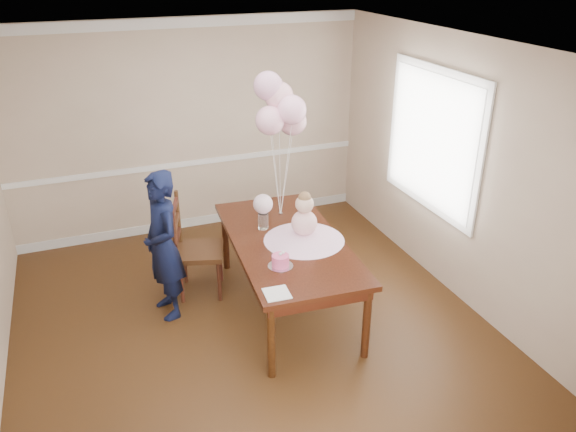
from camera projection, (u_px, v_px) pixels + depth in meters
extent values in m
cube|color=#311C0C|center=(254.00, 330.00, 5.55)|extent=(4.50, 5.00, 0.00)
cube|color=white|center=(244.00, 49.00, 4.38)|extent=(4.50, 5.00, 0.02)
cube|color=tan|center=(190.00, 129.00, 7.07)|extent=(4.50, 0.02, 2.70)
cube|color=tan|center=(398.00, 395.00, 2.86)|extent=(4.50, 0.02, 2.70)
cube|color=tan|center=(461.00, 173.00, 5.70)|extent=(0.02, 5.00, 2.70)
cube|color=white|center=(192.00, 163.00, 7.26)|extent=(4.50, 0.02, 0.07)
cube|color=silver|center=(181.00, 23.00, 6.51)|extent=(4.50, 0.02, 0.12)
cube|color=silver|center=(197.00, 221.00, 7.62)|extent=(4.50, 0.02, 0.12)
cube|color=white|center=(433.00, 140.00, 6.03)|extent=(0.02, 1.66, 1.56)
cube|color=silver|center=(431.00, 140.00, 6.02)|extent=(0.01, 1.50, 1.40)
cube|color=black|center=(287.00, 242.00, 5.58)|extent=(1.20, 2.18, 0.05)
cube|color=black|center=(287.00, 249.00, 5.62)|extent=(1.08, 2.07, 0.11)
cylinder|color=black|center=(271.00, 342.00, 4.80)|extent=(0.08, 0.08, 0.74)
cylinder|color=black|center=(367.00, 323.00, 5.03)|extent=(0.08, 0.08, 0.74)
cylinder|color=black|center=(226.00, 240.00, 6.47)|extent=(0.08, 0.08, 0.74)
cylinder|color=black|center=(299.00, 229.00, 6.71)|extent=(0.08, 0.08, 0.74)
cone|color=#EFB0D4|center=(304.00, 235.00, 5.54)|extent=(0.86, 0.86, 0.11)
sphere|color=#F49AC6|center=(304.00, 223.00, 5.49)|extent=(0.25, 0.25, 0.25)
sphere|color=beige|center=(305.00, 204.00, 5.40)|extent=(0.18, 0.18, 0.18)
sphere|color=brown|center=(305.00, 198.00, 5.37)|extent=(0.13, 0.13, 0.13)
cylinder|color=silver|center=(280.00, 266.00, 5.10)|extent=(0.25, 0.25, 0.01)
cylinder|color=#DE467E|center=(280.00, 261.00, 5.08)|extent=(0.17, 0.17, 0.11)
sphere|color=silver|center=(280.00, 254.00, 5.05)|extent=(0.03, 0.03, 0.03)
sphere|color=white|center=(283.00, 252.00, 5.07)|extent=(0.03, 0.03, 0.03)
cylinder|color=white|center=(263.00, 221.00, 5.76)|extent=(0.11, 0.11, 0.17)
sphere|color=beige|center=(263.00, 204.00, 5.68)|extent=(0.20, 0.20, 0.20)
cube|color=white|center=(277.00, 293.00, 4.69)|extent=(0.23, 0.23, 0.01)
cylinder|color=silver|center=(281.00, 214.00, 6.10)|extent=(0.05, 0.05, 0.02)
sphere|color=#F4ADC4|center=(270.00, 120.00, 5.62)|extent=(0.30, 0.30, 0.30)
sphere|color=#FFB4D4|center=(292.00, 110.00, 5.58)|extent=(0.30, 0.30, 0.30)
sphere|color=#EDA8B5|center=(279.00, 96.00, 5.65)|extent=(0.30, 0.30, 0.30)
sphere|color=#D899BA|center=(268.00, 86.00, 5.59)|extent=(0.30, 0.30, 0.30)
sphere|color=#D99AA7|center=(292.00, 121.00, 5.78)|extent=(0.30, 0.30, 0.30)
cylinder|color=white|center=(276.00, 176.00, 5.89)|extent=(0.10, 0.01, 0.88)
cylinder|color=white|center=(286.00, 171.00, 5.87)|extent=(0.10, 0.06, 0.99)
cylinder|color=white|center=(280.00, 164.00, 5.91)|extent=(0.03, 0.10, 1.10)
cylinder|color=silver|center=(275.00, 160.00, 5.88)|extent=(0.08, 0.11, 1.20)
cylinder|color=white|center=(286.00, 176.00, 5.97)|extent=(0.15, 0.07, 0.82)
cube|color=#361D0E|center=(200.00, 251.00, 5.97)|extent=(0.60, 0.60, 0.05)
cylinder|color=#3E1A10|center=(181.00, 283.00, 5.89)|extent=(0.05, 0.05, 0.47)
cylinder|color=#35170E|center=(219.00, 281.00, 5.92)|extent=(0.05, 0.05, 0.47)
cylinder|color=#3C1B10|center=(185.00, 264.00, 6.24)|extent=(0.05, 0.05, 0.47)
cylinder|color=#38140F|center=(220.00, 262.00, 6.27)|extent=(0.05, 0.05, 0.47)
cylinder|color=#3A1A10|center=(175.00, 234.00, 5.64)|extent=(0.05, 0.05, 0.61)
cylinder|color=#341E0E|center=(178.00, 217.00, 5.99)|extent=(0.05, 0.05, 0.61)
cube|color=black|center=(178.00, 237.00, 5.87)|extent=(0.16, 0.43, 0.05)
cube|color=#381C0F|center=(176.00, 222.00, 5.80)|extent=(0.16, 0.43, 0.05)
cube|color=#37140F|center=(175.00, 206.00, 5.72)|extent=(0.16, 0.43, 0.05)
imported|color=black|center=(163.00, 246.00, 5.50)|extent=(0.47, 0.62, 1.55)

